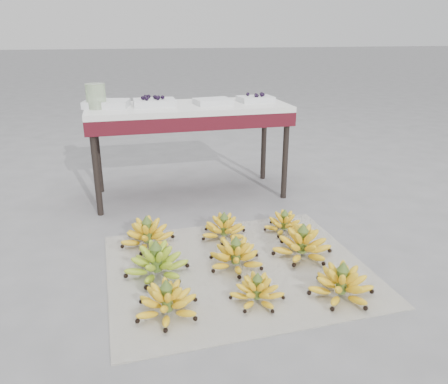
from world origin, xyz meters
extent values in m
plane|color=slate|center=(0.00, 0.00, 0.00)|extent=(60.00, 60.00, 0.00)
cube|color=white|center=(-0.06, -0.07, 0.00)|extent=(1.27, 1.08, 0.01)
ellipsoid|color=yellow|center=(-0.44, -0.36, 0.05)|extent=(0.31, 0.31, 0.08)
ellipsoid|color=yellow|center=(-0.44, -0.36, 0.08)|extent=(0.22, 0.22, 0.06)
ellipsoid|color=yellow|center=(-0.44, -0.36, 0.11)|extent=(0.14, 0.14, 0.05)
cylinder|color=#465E22|center=(-0.44, -0.36, 0.08)|extent=(0.04, 0.04, 0.11)
cone|color=#465E22|center=(-0.44, -0.36, 0.15)|extent=(0.05, 0.05, 0.04)
ellipsoid|color=yellow|center=(-0.05, -0.36, 0.04)|extent=(0.29, 0.29, 0.07)
ellipsoid|color=yellow|center=(-0.05, -0.36, 0.07)|extent=(0.21, 0.21, 0.05)
ellipsoid|color=yellow|center=(-0.05, -0.36, 0.10)|extent=(0.13, 0.13, 0.04)
cylinder|color=#465E22|center=(-0.05, -0.36, 0.07)|extent=(0.04, 0.04, 0.09)
cone|color=#465E22|center=(-0.05, -0.36, 0.13)|extent=(0.04, 0.04, 0.03)
ellipsoid|color=yellow|center=(0.32, -0.41, 0.05)|extent=(0.35, 0.35, 0.08)
ellipsoid|color=yellow|center=(0.32, -0.41, 0.09)|extent=(0.24, 0.24, 0.06)
ellipsoid|color=yellow|center=(0.32, -0.41, 0.12)|extent=(0.16, 0.16, 0.05)
cylinder|color=#465E22|center=(0.32, -0.41, 0.09)|extent=(0.05, 0.05, 0.12)
cone|color=#465E22|center=(0.32, -0.41, 0.16)|extent=(0.05, 0.05, 0.04)
ellipsoid|color=#7EC120|center=(-0.45, -0.03, 0.05)|extent=(0.40, 0.40, 0.09)
ellipsoid|color=#7EC120|center=(-0.45, -0.03, 0.09)|extent=(0.28, 0.28, 0.07)
ellipsoid|color=#7EC120|center=(-0.45, -0.03, 0.13)|extent=(0.18, 0.18, 0.06)
cylinder|color=#465E22|center=(-0.45, -0.03, 0.09)|extent=(0.05, 0.05, 0.12)
cone|color=#465E22|center=(-0.45, -0.03, 0.17)|extent=(0.06, 0.06, 0.04)
ellipsoid|color=yellow|center=(-0.06, -0.05, 0.05)|extent=(0.30, 0.30, 0.08)
ellipsoid|color=yellow|center=(-0.06, -0.05, 0.08)|extent=(0.21, 0.21, 0.06)
ellipsoid|color=yellow|center=(-0.06, -0.05, 0.12)|extent=(0.14, 0.14, 0.05)
cylinder|color=#465E22|center=(-0.06, -0.05, 0.08)|extent=(0.05, 0.05, 0.11)
cone|color=#465E22|center=(-0.06, -0.05, 0.15)|extent=(0.05, 0.05, 0.04)
ellipsoid|color=yellow|center=(0.30, -0.03, 0.05)|extent=(0.40, 0.40, 0.09)
ellipsoid|color=yellow|center=(0.30, -0.03, 0.09)|extent=(0.28, 0.28, 0.07)
ellipsoid|color=yellow|center=(0.30, -0.03, 0.13)|extent=(0.19, 0.19, 0.06)
cylinder|color=#465E22|center=(0.30, -0.03, 0.09)|extent=(0.05, 0.05, 0.12)
cone|color=#465E22|center=(0.30, -0.03, 0.17)|extent=(0.06, 0.06, 0.05)
ellipsoid|color=yellow|center=(-0.46, 0.29, 0.05)|extent=(0.34, 0.34, 0.09)
ellipsoid|color=yellow|center=(-0.46, 0.29, 0.09)|extent=(0.24, 0.24, 0.06)
ellipsoid|color=yellow|center=(-0.46, 0.29, 0.12)|extent=(0.15, 0.15, 0.05)
cylinder|color=#465E22|center=(-0.46, 0.29, 0.09)|extent=(0.05, 0.05, 0.12)
cone|color=#465E22|center=(-0.46, 0.29, 0.16)|extent=(0.06, 0.06, 0.04)
ellipsoid|color=yellow|center=(-0.04, 0.28, 0.04)|extent=(0.30, 0.30, 0.08)
ellipsoid|color=yellow|center=(-0.04, 0.28, 0.08)|extent=(0.21, 0.21, 0.06)
ellipsoid|color=yellow|center=(-0.04, 0.28, 0.11)|extent=(0.14, 0.14, 0.05)
cylinder|color=#465E22|center=(-0.04, 0.28, 0.08)|extent=(0.04, 0.04, 0.11)
cone|color=#465E22|center=(-0.04, 0.28, 0.15)|extent=(0.05, 0.05, 0.04)
ellipsoid|color=yellow|center=(0.32, 0.27, 0.04)|extent=(0.30, 0.30, 0.07)
ellipsoid|color=yellow|center=(0.32, 0.27, 0.07)|extent=(0.21, 0.21, 0.05)
ellipsoid|color=yellow|center=(0.32, 0.27, 0.10)|extent=(0.14, 0.14, 0.04)
cylinder|color=#465E22|center=(0.32, 0.27, 0.07)|extent=(0.04, 0.04, 0.09)
cone|color=#465E22|center=(0.32, 0.27, 0.13)|extent=(0.04, 0.04, 0.03)
cylinder|color=black|center=(-0.72, 0.80, 0.30)|extent=(0.04, 0.04, 0.61)
cylinder|color=black|center=(0.53, 0.80, 0.30)|extent=(0.04, 0.04, 0.61)
cylinder|color=black|center=(-0.72, 1.25, 0.30)|extent=(0.04, 0.04, 0.61)
cylinder|color=black|center=(0.53, 1.25, 0.30)|extent=(0.04, 0.04, 0.61)
cube|color=#460D15|center=(-0.10, 1.03, 0.56)|extent=(1.34, 0.53, 0.09)
cube|color=silver|center=(-0.10, 1.03, 0.62)|extent=(1.34, 0.53, 0.04)
cube|color=silver|center=(-0.63, 1.06, 0.66)|extent=(0.31, 0.25, 0.04)
cube|color=silver|center=(-0.32, 1.04, 0.66)|extent=(0.27, 0.20, 0.04)
sphere|color=black|center=(-0.37, 1.08, 0.70)|extent=(0.03, 0.03, 0.03)
sphere|color=black|center=(-0.29, 1.03, 0.70)|extent=(0.03, 0.03, 0.03)
sphere|color=black|center=(-0.37, 0.98, 0.70)|extent=(0.03, 0.03, 0.03)
sphere|color=black|center=(-0.27, 1.02, 0.70)|extent=(0.03, 0.03, 0.03)
sphere|color=black|center=(-0.35, 1.08, 0.70)|extent=(0.03, 0.03, 0.03)
sphere|color=black|center=(-0.38, 1.05, 0.70)|extent=(0.03, 0.03, 0.03)
sphere|color=black|center=(-0.39, 1.02, 0.70)|extent=(0.03, 0.03, 0.03)
sphere|color=black|center=(-0.31, 1.05, 0.70)|extent=(0.03, 0.03, 0.03)
sphere|color=black|center=(-0.30, 0.99, 0.70)|extent=(0.03, 0.03, 0.03)
sphere|color=black|center=(-0.31, 1.03, 0.70)|extent=(0.03, 0.03, 0.03)
cube|color=silver|center=(0.07, 1.01, 0.66)|extent=(0.26, 0.20, 0.04)
cube|color=silver|center=(0.38, 1.05, 0.66)|extent=(0.25, 0.19, 0.04)
sphere|color=black|center=(0.33, 1.07, 0.69)|extent=(0.02, 0.02, 0.02)
sphere|color=black|center=(0.34, 1.09, 0.69)|extent=(0.02, 0.02, 0.02)
sphere|color=black|center=(0.42, 1.05, 0.69)|extent=(0.02, 0.02, 0.02)
sphere|color=black|center=(0.42, 1.01, 0.69)|extent=(0.02, 0.02, 0.02)
sphere|color=black|center=(0.44, 1.04, 0.69)|extent=(0.02, 0.02, 0.02)
sphere|color=black|center=(0.38, 1.00, 0.69)|extent=(0.02, 0.02, 0.02)
sphere|color=black|center=(0.44, 1.09, 0.69)|extent=(0.02, 0.02, 0.02)
sphere|color=black|center=(0.44, 1.08, 0.69)|extent=(0.02, 0.02, 0.02)
sphere|color=black|center=(0.37, 1.00, 0.69)|extent=(0.02, 0.02, 0.02)
sphere|color=black|center=(0.38, 1.05, 0.69)|extent=(0.02, 0.02, 0.02)
cylinder|color=#D5F1BF|center=(-0.69, 1.02, 0.72)|extent=(0.16, 0.16, 0.16)
camera|label=1|loc=(-0.59, -1.89, 1.10)|focal=35.00mm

